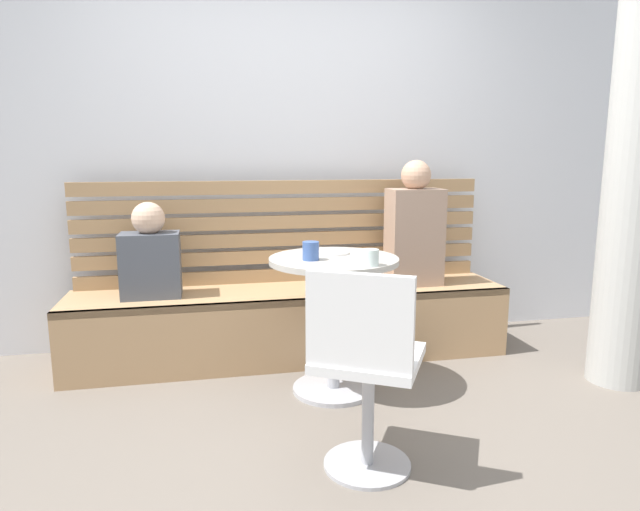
{
  "coord_description": "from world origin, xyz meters",
  "views": [
    {
      "loc": [
        -0.51,
        -2.1,
        1.26
      ],
      "look_at": [
        0.07,
        0.66,
        0.75
      ],
      "focal_mm": 30.83,
      "sensor_mm": 36.0,
      "label": 1
    }
  ],
  "objects_px": {
    "person_adult": "(414,229)",
    "cup_glass_short": "(371,257)",
    "booth_bench": "(292,323)",
    "white_chair": "(365,365)",
    "cup_mug_blue": "(311,251)",
    "plate_small": "(333,253)",
    "person_child_left": "(150,256)",
    "cafe_table": "(334,298)"
  },
  "relations": [
    {
      "from": "booth_bench",
      "to": "cup_glass_short",
      "type": "xyz_separation_m",
      "value": [
        0.26,
        -0.8,
        0.56
      ]
    },
    {
      "from": "cup_mug_blue",
      "to": "cup_glass_short",
      "type": "bearing_deg",
      "value": -37.78
    },
    {
      "from": "booth_bench",
      "to": "white_chair",
      "type": "xyz_separation_m",
      "value": [
        0.08,
        -1.36,
        0.24
      ]
    },
    {
      "from": "cafe_table",
      "to": "person_child_left",
      "type": "height_order",
      "value": "person_child_left"
    },
    {
      "from": "cup_glass_short",
      "to": "booth_bench",
      "type": "bearing_deg",
      "value": 108.3
    },
    {
      "from": "booth_bench",
      "to": "cup_mug_blue",
      "type": "height_order",
      "value": "cup_mug_blue"
    },
    {
      "from": "booth_bench",
      "to": "plate_small",
      "type": "distance_m",
      "value": 0.71
    },
    {
      "from": "booth_bench",
      "to": "person_child_left",
      "type": "xyz_separation_m",
      "value": [
        -0.83,
        0.0,
        0.46
      ]
    },
    {
      "from": "booth_bench",
      "to": "person_adult",
      "type": "height_order",
      "value": "person_adult"
    },
    {
      "from": "person_child_left",
      "to": "cup_mug_blue",
      "type": "xyz_separation_m",
      "value": [
        0.84,
        -0.61,
        0.1
      ]
    },
    {
      "from": "person_child_left",
      "to": "plate_small",
      "type": "bearing_deg",
      "value": -24.57
    },
    {
      "from": "white_chair",
      "to": "booth_bench",
      "type": "bearing_deg",
      "value": 93.26
    },
    {
      "from": "person_adult",
      "to": "plate_small",
      "type": "distance_m",
      "value": 0.78
    },
    {
      "from": "cup_glass_short",
      "to": "cup_mug_blue",
      "type": "distance_m",
      "value": 0.32
    },
    {
      "from": "person_child_left",
      "to": "cup_mug_blue",
      "type": "relative_size",
      "value": 5.91
    },
    {
      "from": "white_chair",
      "to": "plate_small",
      "type": "xyz_separation_m",
      "value": [
        0.09,
        0.91,
        0.28
      ]
    },
    {
      "from": "cafe_table",
      "to": "person_adult",
      "type": "xyz_separation_m",
      "value": [
        0.66,
        0.55,
        0.28
      ]
    },
    {
      "from": "person_adult",
      "to": "plate_small",
      "type": "xyz_separation_m",
      "value": [
        -0.64,
        -0.45,
        -0.05
      ]
    },
    {
      "from": "booth_bench",
      "to": "cafe_table",
      "type": "bearing_deg",
      "value": -75.81
    },
    {
      "from": "booth_bench",
      "to": "cup_mug_blue",
      "type": "relative_size",
      "value": 28.42
    },
    {
      "from": "person_child_left",
      "to": "cup_glass_short",
      "type": "bearing_deg",
      "value": -36.25
    },
    {
      "from": "cup_glass_short",
      "to": "cup_mug_blue",
      "type": "xyz_separation_m",
      "value": [
        -0.26,
        0.2,
        0.01
      ]
    },
    {
      "from": "person_adult",
      "to": "white_chair",
      "type": "bearing_deg",
      "value": -118.09
    },
    {
      "from": "person_child_left",
      "to": "cup_glass_short",
      "type": "height_order",
      "value": "person_child_left"
    },
    {
      "from": "booth_bench",
      "to": "cup_glass_short",
      "type": "distance_m",
      "value": 1.01
    },
    {
      "from": "person_adult",
      "to": "person_child_left",
      "type": "height_order",
      "value": "person_adult"
    },
    {
      "from": "white_chair",
      "to": "cafe_table",
      "type": "bearing_deg",
      "value": 85.54
    },
    {
      "from": "booth_bench",
      "to": "cafe_table",
      "type": "relative_size",
      "value": 3.65
    },
    {
      "from": "person_adult",
      "to": "cup_mug_blue",
      "type": "xyz_separation_m",
      "value": [
        -0.79,
        -0.6,
        -0.01
      ]
    },
    {
      "from": "person_adult",
      "to": "booth_bench",
      "type": "bearing_deg",
      "value": 179.72
    },
    {
      "from": "cafe_table",
      "to": "person_child_left",
      "type": "distance_m",
      "value": 1.14
    },
    {
      "from": "cafe_table",
      "to": "cup_glass_short",
      "type": "bearing_deg",
      "value": -63.19
    },
    {
      "from": "white_chair",
      "to": "person_adult",
      "type": "height_order",
      "value": "person_adult"
    },
    {
      "from": "cup_mug_blue",
      "to": "plate_small",
      "type": "distance_m",
      "value": 0.22
    },
    {
      "from": "cafe_table",
      "to": "white_chair",
      "type": "xyz_separation_m",
      "value": [
        -0.06,
        -0.81,
        -0.05
      ]
    },
    {
      "from": "cafe_table",
      "to": "person_child_left",
      "type": "xyz_separation_m",
      "value": [
        -0.97,
        0.56,
        0.17
      ]
    },
    {
      "from": "person_child_left",
      "to": "cup_glass_short",
      "type": "relative_size",
      "value": 7.02
    },
    {
      "from": "person_adult",
      "to": "person_child_left",
      "type": "bearing_deg",
      "value": 179.7
    },
    {
      "from": "cafe_table",
      "to": "cup_glass_short",
      "type": "relative_size",
      "value": 9.25
    },
    {
      "from": "person_adult",
      "to": "cup_glass_short",
      "type": "height_order",
      "value": "person_adult"
    },
    {
      "from": "booth_bench",
      "to": "person_adult",
      "type": "relative_size",
      "value": 3.39
    },
    {
      "from": "cafe_table",
      "to": "plate_small",
      "type": "relative_size",
      "value": 4.35
    }
  ]
}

